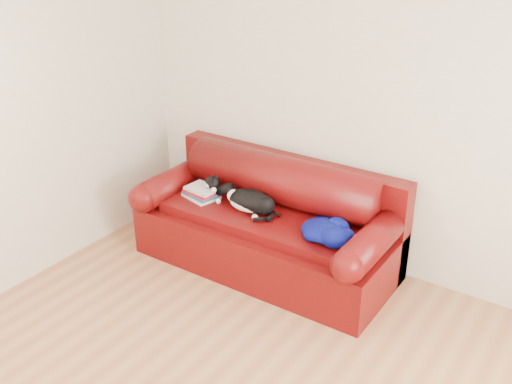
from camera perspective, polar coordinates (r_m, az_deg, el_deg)
room_shell at (r=2.74m, az=0.03°, el=3.30°), size 4.52×4.02×2.61m
sofa_base at (r=4.92m, az=0.94°, el=-4.59°), size 2.10×0.90×0.50m
sofa_back at (r=4.96m, az=2.49°, el=-0.37°), size 2.10×1.01×0.88m
book_stack at (r=5.02m, az=-5.18°, el=-0.04°), size 0.33×0.28×0.10m
cat at (r=4.77m, az=-0.56°, el=-0.90°), size 0.59×0.27×0.21m
blanket at (r=4.43m, az=6.75°, el=-3.65°), size 0.45×0.43×0.14m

